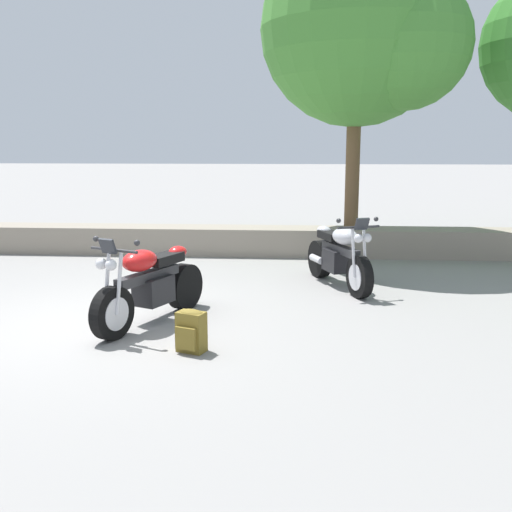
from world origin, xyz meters
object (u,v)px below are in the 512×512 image
object	(u,v)px
motorcycle_silver_centre	(339,257)
leafy_tree_far_left	(367,32)
rider_backpack	(191,330)
motorcycle_red_near_left	(150,285)

from	to	relation	value
motorcycle_silver_centre	leafy_tree_far_left	world-z (taller)	leafy_tree_far_left
motorcycle_silver_centre	rider_backpack	size ratio (longest dim) A/B	4.20
motorcycle_red_near_left	motorcycle_silver_centre	bearing A→B (deg)	40.24
motorcycle_red_near_left	motorcycle_silver_centre	xyz separation A→B (m)	(2.47, 2.09, 0.00)
motorcycle_silver_centre	leafy_tree_far_left	distance (m)	4.71
motorcycle_red_near_left	rider_backpack	bearing A→B (deg)	-54.55
rider_backpack	leafy_tree_far_left	xyz separation A→B (m)	(2.37, 5.79, 4.04)
motorcycle_silver_centre	leafy_tree_far_left	bearing A→B (deg)	77.65
motorcycle_silver_centre	motorcycle_red_near_left	bearing A→B (deg)	-139.76
motorcycle_silver_centre	leafy_tree_far_left	xyz separation A→B (m)	(0.60, 2.73, 3.80)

